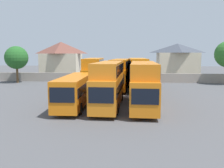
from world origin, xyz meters
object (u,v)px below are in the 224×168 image
at_px(bus_1, 76,89).
at_px(bus_4, 94,72).
at_px(bus_3, 143,82).
at_px(bus_5, 120,72).
at_px(house_terrace_centre, 177,61).
at_px(house_terrace_left, 61,59).
at_px(tree_behind_wall, 16,58).
at_px(bus_2, 109,82).
at_px(bus_6, 137,72).

distance_m(bus_1, bus_4, 12.65).
relative_size(bus_3, bus_5, 1.06).
distance_m(bus_3, house_terrace_centre, 33.22).
distance_m(bus_3, house_terrace_left, 35.59).
distance_m(bus_1, tree_behind_wall, 25.90).
distance_m(bus_4, tree_behind_wall, 17.97).
height_order(bus_4, house_terrace_centre, house_terrace_centre).
xyz_separation_m(bus_2, tree_behind_wall, (-20.04, 19.57, 2.20)).
xyz_separation_m(bus_3, house_terrace_left, (-18.12, 30.59, 1.64)).
relative_size(bus_2, house_terrace_left, 1.27).
distance_m(bus_1, bus_3, 7.31).
distance_m(bus_1, bus_5, 13.82).
xyz_separation_m(bus_4, house_terrace_left, (-10.78, 18.19, 1.54)).
bearing_deg(bus_5, bus_2, 0.20).
relative_size(bus_5, tree_behind_wall, 1.53).
bearing_deg(bus_3, bus_6, -177.26).
height_order(bus_4, bus_5, bus_4).
xyz_separation_m(bus_2, bus_3, (3.64, -0.02, -0.02)).
bearing_deg(bus_6, bus_1, -30.95).
relative_size(bus_2, bus_6, 0.98).
distance_m(bus_2, tree_behind_wall, 28.10).
bearing_deg(house_terrace_left, house_terrace_centre, 2.73).
xyz_separation_m(bus_1, bus_6, (6.88, 12.80, 0.91)).
height_order(bus_4, tree_behind_wall, tree_behind_wall).
bearing_deg(tree_behind_wall, house_terrace_centre, 20.52).
xyz_separation_m(bus_3, tree_behind_wall, (-23.68, 19.60, 2.22)).
bearing_deg(house_terrace_centre, bus_1, -117.14).
bearing_deg(bus_6, house_terrace_centre, 150.94).
bearing_deg(house_terrace_left, bus_3, -59.36).
distance_m(bus_3, tree_behind_wall, 30.81).
xyz_separation_m(house_terrace_left, tree_behind_wall, (-5.56, -11.00, 0.58)).
bearing_deg(bus_6, bus_2, -17.21).
bearing_deg(bus_2, bus_1, -85.33).
relative_size(bus_1, house_terrace_centre, 1.18).
distance_m(bus_4, house_terrace_left, 21.20).
bearing_deg(bus_5, bus_1, -14.97).
height_order(bus_1, bus_3, bus_3).
relative_size(bus_4, bus_6, 0.94).
distance_m(bus_1, bus_6, 14.56).
bearing_deg(bus_2, bus_6, 166.47).
xyz_separation_m(bus_4, bus_6, (6.96, 0.18, -0.00)).
height_order(bus_1, house_terrace_left, house_terrace_left).
xyz_separation_m(bus_1, bus_5, (4.14, 13.16, 0.83)).
height_order(bus_5, house_terrace_left, house_terrace_left).
relative_size(bus_4, bus_5, 1.01).
xyz_separation_m(bus_3, bus_4, (-7.34, 12.41, 0.10)).
bearing_deg(house_terrace_centre, bus_6, -116.37).
height_order(bus_3, house_terrace_centre, house_terrace_centre).
height_order(bus_2, bus_4, bus_4).
bearing_deg(bus_1, bus_4, 178.67).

